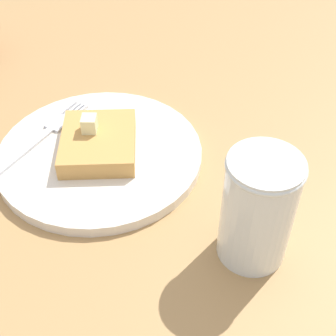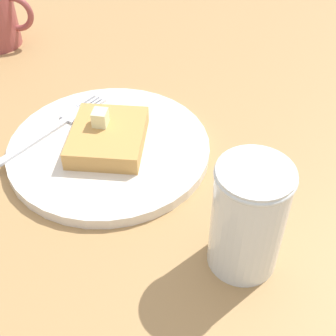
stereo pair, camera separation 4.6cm
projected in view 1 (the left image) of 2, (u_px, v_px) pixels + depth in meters
The scene contains 6 objects.
table_surface at pixel (55, 205), 49.77cm from camera, with size 123.81×123.81×2.17cm, color #A87F4C.
plate at pixel (100, 153), 53.14cm from camera, with size 23.12×23.12×1.27cm.
toast_slice_center at pixel (99, 143), 52.04cm from camera, with size 8.11×9.55×2.13cm, color #C68F48.
butter_pat_primary at pixel (89, 124), 51.34cm from camera, with size 1.78×1.61×1.78cm, color beige.
fork at pixel (45, 134), 54.58cm from camera, with size 9.67×14.34×0.36cm.
syrup_jar at pixel (257, 212), 40.55cm from camera, with size 6.58×6.58×11.16cm.
Camera 1 is at (11.05, -34.09, 37.89)cm, focal length 50.00 mm.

